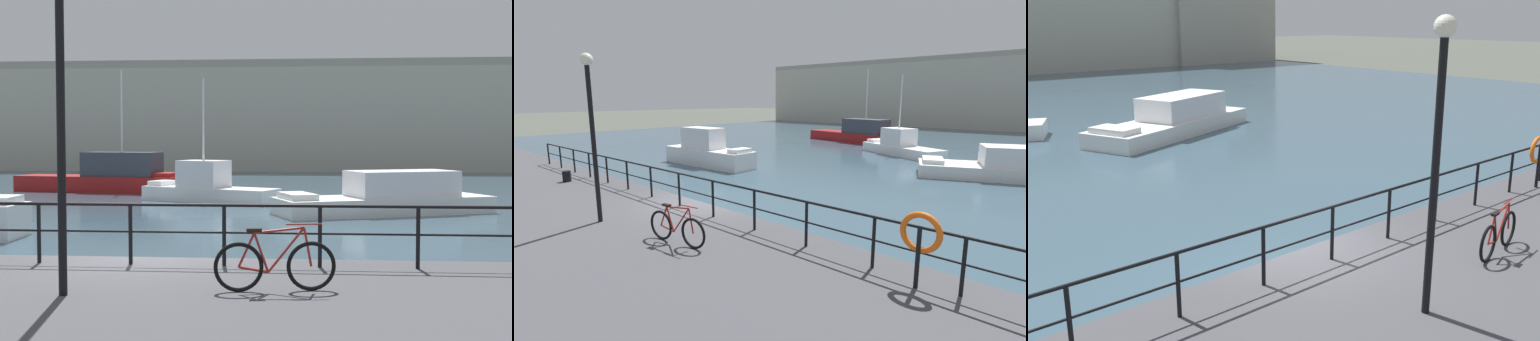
% 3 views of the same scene
% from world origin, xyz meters
% --- Properties ---
extents(ground_plane, '(240.00, 240.00, 0.00)m').
position_xyz_m(ground_plane, '(0.00, 0.00, 0.00)').
color(ground_plane, '#4C5147').
extents(moored_small_launch, '(9.35, 5.89, 1.76)m').
position_xyz_m(moored_small_launch, '(6.29, 15.88, 0.68)').
color(moored_small_launch, white).
rests_on(moored_small_launch, water_basin).
extents(quay_railing, '(24.79, 0.07, 1.08)m').
position_xyz_m(quay_railing, '(0.81, -0.75, 1.64)').
color(quay_railing, black).
rests_on(quay_railing, quay_promenade).
extents(parked_bicycle, '(1.76, 0.34, 0.98)m').
position_xyz_m(parked_bicycle, '(2.61, -2.64, 1.29)').
color(parked_bicycle, black).
rests_on(parked_bicycle, quay_promenade).
extents(life_ring_stand, '(0.75, 0.16, 1.40)m').
position_xyz_m(life_ring_stand, '(7.54, -0.94, 1.88)').
color(life_ring_stand, black).
rests_on(life_ring_stand, quay_promenade).
extents(quay_lamp_post, '(0.32, 0.32, 4.47)m').
position_xyz_m(quay_lamp_post, '(-0.35, -3.11, 3.77)').
color(quay_lamp_post, black).
rests_on(quay_lamp_post, quay_promenade).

